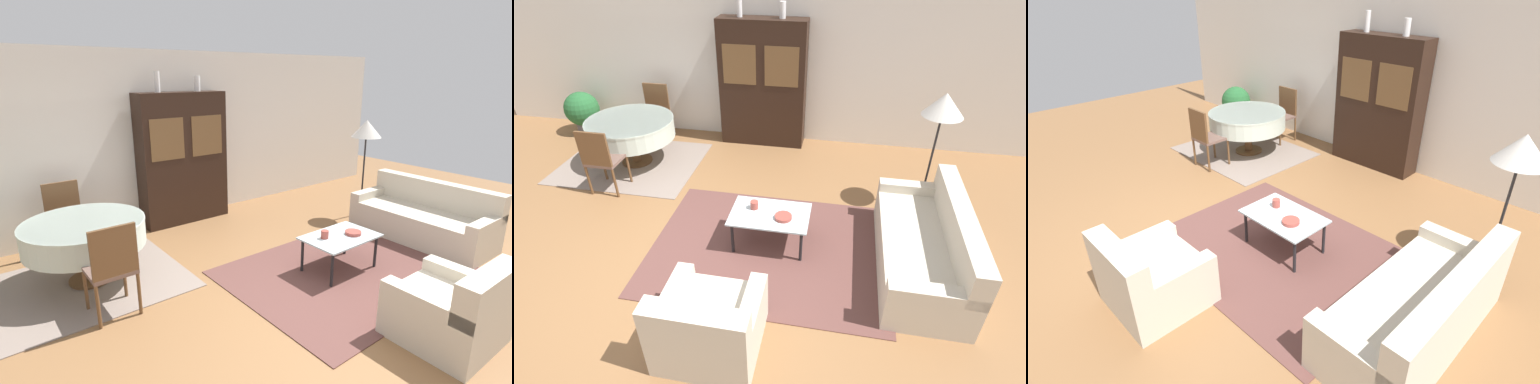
# 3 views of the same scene
# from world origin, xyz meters

# --- Properties ---
(ground_plane) EXTENTS (14.00, 14.00, 0.00)m
(ground_plane) POSITION_xyz_m (0.00, 0.00, 0.00)
(ground_plane) COLOR brown
(wall_back) EXTENTS (10.00, 0.06, 2.70)m
(wall_back) POSITION_xyz_m (0.00, 3.63, 1.35)
(wall_back) COLOR silver
(wall_back) RESTS_ON ground_plane
(area_rug) EXTENTS (2.81, 2.13, 0.01)m
(area_rug) POSITION_xyz_m (0.91, 0.52, 0.01)
(area_rug) COLOR brown
(area_rug) RESTS_ON ground_plane
(dining_rug) EXTENTS (2.19, 1.76, 0.01)m
(dining_rug) POSITION_xyz_m (-1.70, 2.16, 0.01)
(dining_rug) COLOR gray
(dining_rug) RESTS_ON ground_plane
(couch) EXTENTS (0.86, 1.94, 0.82)m
(couch) POSITION_xyz_m (2.64, 0.53, 0.30)
(couch) COLOR beige
(couch) RESTS_ON ground_plane
(armchair) EXTENTS (0.88, 0.84, 0.80)m
(armchair) POSITION_xyz_m (0.64, -0.91, 0.30)
(armchair) COLOR beige
(armchair) RESTS_ON ground_plane
(coffee_table) EXTENTS (0.92, 0.60, 0.44)m
(coffee_table) POSITION_xyz_m (0.89, 0.62, 0.40)
(coffee_table) COLOR black
(coffee_table) RESTS_ON area_rug
(display_cabinet) EXTENTS (1.43, 0.41, 2.08)m
(display_cabinet) POSITION_xyz_m (0.25, 3.38, 1.04)
(display_cabinet) COLOR black
(display_cabinet) RESTS_ON ground_plane
(dining_table) EXTENTS (1.35, 1.35, 0.74)m
(dining_table) POSITION_xyz_m (-1.63, 2.22, 0.60)
(dining_table) COLOR brown
(dining_table) RESTS_ON dining_rug
(dining_chair_near) EXTENTS (0.44, 0.44, 0.98)m
(dining_chair_near) POSITION_xyz_m (-1.63, 1.32, 0.56)
(dining_chair_near) COLOR brown
(dining_chair_near) RESTS_ON dining_rug
(dining_chair_far) EXTENTS (0.44, 0.44, 0.98)m
(dining_chair_far) POSITION_xyz_m (-1.63, 3.11, 0.56)
(dining_chair_far) COLOR brown
(dining_chair_far) RESTS_ON dining_rug
(floor_lamp) EXTENTS (0.49, 0.49, 1.62)m
(floor_lamp) POSITION_xyz_m (2.78, 1.76, 1.43)
(floor_lamp) COLOR black
(floor_lamp) RESTS_ON ground_plane
(cup) EXTENTS (0.09, 0.09, 0.10)m
(cup) POSITION_xyz_m (0.69, 0.69, 0.50)
(cup) COLOR #9E4238
(cup) RESTS_ON coffee_table
(bowl) EXTENTS (0.20, 0.20, 0.04)m
(bowl) POSITION_xyz_m (1.06, 0.56, 0.47)
(bowl) COLOR #9E4238
(bowl) RESTS_ON coffee_table
(vase_tall) EXTENTS (0.08, 0.08, 0.30)m
(vase_tall) POSITION_xyz_m (-0.10, 3.38, 2.23)
(vase_tall) COLOR white
(vase_tall) RESTS_ON display_cabinet
(vase_short) EXTENTS (0.10, 0.10, 0.24)m
(vase_short) POSITION_xyz_m (0.57, 3.38, 2.20)
(vase_short) COLOR white
(vase_short) RESTS_ON display_cabinet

